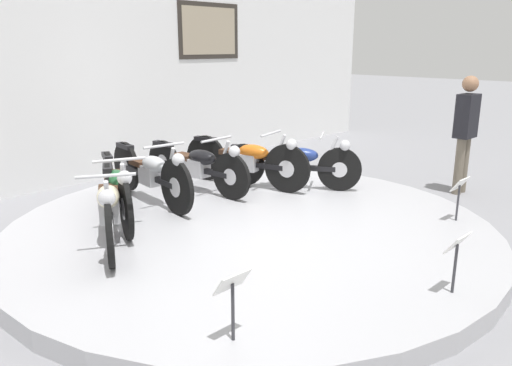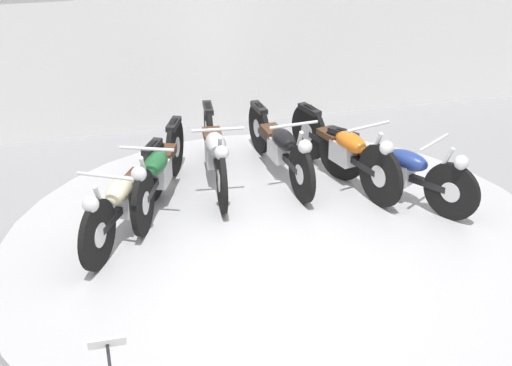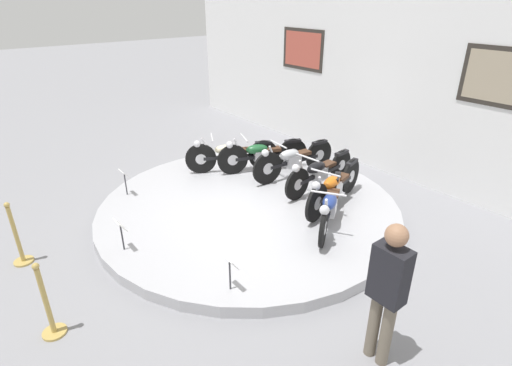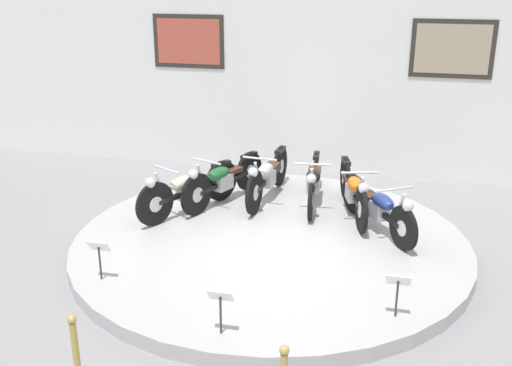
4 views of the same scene
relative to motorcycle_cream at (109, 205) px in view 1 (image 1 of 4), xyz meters
name	(u,v)px [view 1 (image 1 of 4)]	position (x,y,z in m)	size (l,w,h in m)	color
ground_plane	(250,237)	(1.42, -0.59, -0.58)	(60.00, 60.00, 0.00)	gray
display_platform	(250,230)	(1.42, -0.59, -0.48)	(5.45, 5.45, 0.18)	#ADADB2
back_wall	(85,42)	(1.42, 3.09, 1.61)	(14.00, 0.22, 4.36)	white
motorcycle_cream	(109,205)	(0.00, 0.00, 0.00)	(1.00, 1.79, 0.80)	black
motorcycle_green	(117,187)	(0.39, 0.53, 0.00)	(0.80, 1.89, 0.80)	black
motorcycle_silver	(151,172)	(1.04, 0.84, 0.01)	(0.54, 2.02, 0.82)	black
motorcycle_black	(198,164)	(1.79, 0.84, -0.01)	(0.54, 1.97, 0.79)	black
motorcycle_orange	(247,159)	(2.44, 0.53, 0.01)	(0.67, 1.96, 0.81)	black
motorcycle_blue	(294,162)	(2.84, 0.00, -0.02)	(1.13, 1.66, 0.78)	black
info_placard_front_left	(233,291)	(-0.31, -2.22, -0.02)	(0.26, 0.11, 0.51)	#333338
info_placard_front_centre	(457,251)	(1.42, -2.96, -0.02)	(0.26, 0.11, 0.51)	#333338
info_placard_front_right	(459,190)	(3.14, -2.22, -0.02)	(0.26, 0.11, 0.51)	#333338
visitor_standing	(466,128)	(4.91, -1.48, 0.40)	(0.36, 0.23, 1.72)	#6B6051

